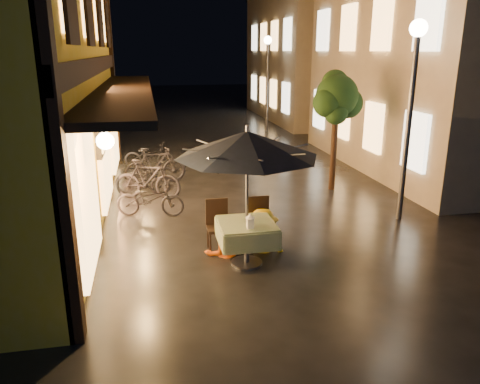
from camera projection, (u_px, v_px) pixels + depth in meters
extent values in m
plane|color=black|center=(299.00, 269.00, 8.06)|extent=(90.00, 90.00, 0.00)
cube|color=black|center=(95.00, 66.00, 10.21)|extent=(0.12, 11.00, 0.35)
cube|color=black|center=(124.00, 91.00, 10.48)|extent=(1.20, 10.50, 0.12)
cube|color=#F2AF5E|center=(98.00, 8.00, 11.24)|extent=(0.10, 0.90, 1.50)
cube|color=#F2AF5E|center=(105.00, 15.00, 13.59)|extent=(0.10, 0.90, 1.50)
cube|color=#F2AF5E|center=(87.00, 195.00, 7.48)|extent=(0.10, 2.20, 2.40)
cube|color=#F2AF5E|center=(104.00, 151.00, 10.77)|extent=(0.10, 2.20, 2.40)
cube|color=#F2AF5E|center=(113.00, 127.00, 14.05)|extent=(0.10, 2.20, 2.40)
cube|color=tan|center=(467.00, 63.00, 14.62)|extent=(7.00, 9.00, 6.50)
cube|color=#F2AF5E|center=(415.00, 141.00, 11.37)|extent=(0.10, 1.00, 1.40)
cube|color=#F2AF5E|center=(429.00, 19.00, 10.55)|extent=(0.10, 1.00, 1.40)
cube|color=#F2AF5E|center=(373.00, 127.00, 13.43)|extent=(0.10, 1.00, 1.40)
cube|color=#F2AF5E|center=(382.00, 24.00, 12.62)|extent=(0.10, 1.00, 1.40)
cube|color=#F2AF5E|center=(343.00, 117.00, 15.50)|extent=(0.10, 1.00, 1.40)
cube|color=#F2AF5E|center=(348.00, 28.00, 14.68)|extent=(0.10, 1.00, 1.40)
cube|color=#F2AF5E|center=(319.00, 109.00, 17.56)|extent=(0.10, 1.00, 1.40)
cube|color=#F2AF5E|center=(323.00, 31.00, 16.75)|extent=(0.10, 1.00, 1.40)
cube|color=tan|center=(329.00, 53.00, 25.34)|extent=(7.00, 10.00, 7.00)
cube|color=#F2AF5E|center=(286.00, 98.00, 21.69)|extent=(0.10, 1.00, 1.40)
cube|color=#F2AF5E|center=(287.00, 34.00, 20.88)|extent=(0.10, 1.00, 1.40)
cube|color=#F2AF5E|center=(273.00, 94.00, 23.75)|extent=(0.10, 1.00, 1.40)
cube|color=#F2AF5E|center=(274.00, 36.00, 22.94)|extent=(0.10, 1.00, 1.40)
cube|color=#F2AF5E|center=(263.00, 90.00, 25.82)|extent=(0.10, 1.00, 1.40)
cube|color=#F2AF5E|center=(263.00, 37.00, 25.00)|extent=(0.10, 1.00, 1.40)
cube|color=#F2AF5E|center=(254.00, 87.00, 27.88)|extent=(0.10, 1.00, 1.40)
cube|color=#F2AF5E|center=(254.00, 38.00, 27.07)|extent=(0.10, 1.00, 1.40)
cylinder|color=black|center=(334.00, 149.00, 12.41)|extent=(0.16, 0.16, 2.20)
sphere|color=black|center=(337.00, 96.00, 12.01)|extent=(1.10, 1.10, 1.10)
sphere|color=black|center=(347.00, 103.00, 12.22)|extent=(0.80, 0.80, 0.80)
sphere|color=black|center=(328.00, 103.00, 11.85)|extent=(0.76, 0.76, 0.76)
sphere|color=black|center=(335.00, 83.00, 12.21)|extent=(0.70, 0.70, 0.70)
sphere|color=black|center=(336.00, 113.00, 11.87)|extent=(0.60, 0.60, 0.60)
cylinder|color=#59595E|center=(408.00, 130.00, 9.92)|extent=(0.12, 0.12, 4.00)
sphere|color=beige|center=(419.00, 28.00, 9.32)|extent=(0.36, 0.36, 0.36)
cylinder|color=#59595E|center=(267.00, 88.00, 21.18)|extent=(0.12, 0.12, 4.00)
sphere|color=beige|center=(268.00, 40.00, 20.58)|extent=(0.36, 0.36, 0.36)
cylinder|color=#59595E|center=(247.00, 245.00, 8.18)|extent=(0.10, 0.10, 0.72)
cylinder|color=#59595E|center=(247.00, 263.00, 8.28)|extent=(0.56, 0.56, 0.04)
cube|color=#275327|center=(247.00, 224.00, 8.07)|extent=(0.95, 0.95, 0.06)
cube|color=#275327|center=(273.00, 231.00, 8.20)|extent=(0.04, 0.95, 0.33)
cube|color=#275327|center=(220.00, 235.00, 8.03)|extent=(0.04, 0.95, 0.33)
cube|color=#275327|center=(241.00, 223.00, 8.56)|extent=(0.95, 0.04, 0.33)
cube|color=#275327|center=(253.00, 244.00, 7.67)|extent=(0.95, 0.04, 0.33)
cylinder|color=#59595E|center=(247.00, 202.00, 7.95)|extent=(0.05, 0.05, 2.30)
cone|color=black|center=(247.00, 144.00, 7.66)|extent=(2.43, 2.43, 0.44)
cylinder|color=#59595E|center=(247.00, 129.00, 7.59)|extent=(0.06, 0.06, 0.12)
cube|color=black|center=(218.00, 228.00, 8.69)|extent=(0.42, 0.42, 0.05)
cube|color=black|center=(217.00, 212.00, 8.80)|extent=(0.42, 0.04, 0.55)
cylinder|color=black|center=(210.00, 245.00, 8.56)|extent=(0.04, 0.04, 0.43)
cylinder|color=black|center=(230.00, 243.00, 8.62)|extent=(0.04, 0.04, 0.43)
cylinder|color=black|center=(208.00, 237.00, 8.89)|extent=(0.04, 0.04, 0.43)
cylinder|color=black|center=(226.00, 236.00, 8.96)|extent=(0.04, 0.04, 0.43)
cube|color=black|center=(260.00, 225.00, 8.84)|extent=(0.42, 0.42, 0.05)
cube|color=black|center=(258.00, 210.00, 8.95)|extent=(0.42, 0.04, 0.55)
cylinder|color=black|center=(253.00, 241.00, 8.71)|extent=(0.04, 0.04, 0.43)
cylinder|color=black|center=(272.00, 240.00, 8.77)|extent=(0.04, 0.04, 0.43)
cylinder|color=black|center=(249.00, 234.00, 9.04)|extent=(0.04, 0.04, 0.43)
cylinder|color=black|center=(267.00, 233.00, 9.11)|extent=(0.04, 0.04, 0.43)
cube|color=white|center=(250.00, 223.00, 7.78)|extent=(0.11, 0.11, 0.18)
cube|color=#FFD88C|center=(250.00, 224.00, 7.78)|extent=(0.07, 0.07, 0.12)
cone|color=white|center=(250.00, 216.00, 7.74)|extent=(0.16, 0.16, 0.07)
imported|color=#E4560B|center=(222.00, 217.00, 8.50)|extent=(0.82, 0.72, 1.43)
imported|color=#E5B306|center=(263.00, 210.00, 8.65)|extent=(1.14, 0.85, 1.57)
imported|color=black|center=(150.00, 199.00, 10.56)|extent=(1.63, 0.89, 0.81)
imported|color=black|center=(148.00, 179.00, 11.76)|extent=(1.76, 0.98, 1.02)
imported|color=black|center=(142.00, 180.00, 12.15)|extent=(1.60, 1.09, 0.79)
imported|color=black|center=(155.00, 166.00, 13.12)|extent=(1.79, 0.76, 1.04)
imported|color=black|center=(149.00, 156.00, 14.78)|extent=(1.68, 0.96, 0.84)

